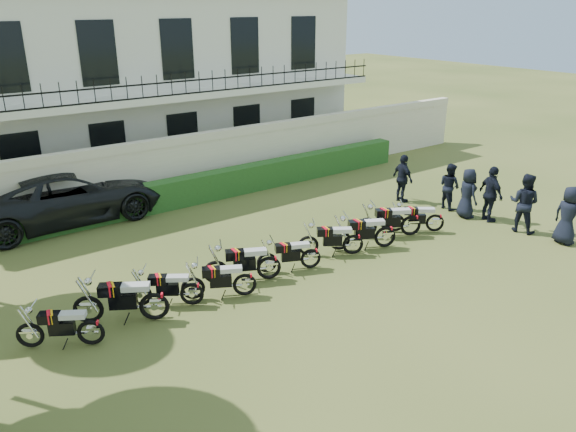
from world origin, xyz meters
The scene contains 21 objects.
ground centered at (0.00, 0.00, 0.00)m, with size 100.00×100.00×0.00m, color #3B4A1D.
perimeter_wall centered at (0.00, 8.00, 1.17)m, with size 30.00×0.35×2.30m.
hedge centered at (1.00, 7.20, 0.50)m, with size 18.00×0.60×1.00m, color #223F16.
building centered at (0.00, 13.96, 3.71)m, with size 20.40×9.60×7.40m.
motorcycle_0 centered at (-5.48, 0.38, 0.45)m, with size 1.58×1.02×0.98m.
motorcycle_1 centered at (-4.01, 0.52, 0.53)m, with size 1.87×1.18×1.15m.
motorcycle_2 centered at (-3.02, 0.63, 0.45)m, with size 1.52×1.08×0.97m.
motorcycle_3 centered at (-1.77, 0.28, 0.46)m, with size 1.65×0.95×0.99m.
motorcycle_4 centered at (-0.80, 0.65, 0.50)m, with size 1.84×1.00×1.09m.
motorcycle_5 centered at (0.47, 0.52, 0.44)m, with size 1.64×0.84×0.96m.
motorcycle_6 centered at (1.99, 0.51, 0.47)m, with size 1.62×1.09×1.02m.
motorcycle_7 centered at (3.09, 0.32, 0.50)m, with size 1.82×1.03×1.09m.
motorcycle_8 centered at (4.36, 0.49, 0.51)m, with size 1.81×1.09×1.10m.
motorcycle_9 centered at (5.21, 0.25, 0.45)m, with size 1.48×1.15×0.98m.
suv centered at (-3.71, 8.05, 0.86)m, with size 2.84×6.17×1.71m, color black.
officer_0 centered at (7.67, -2.60, 0.88)m, with size 0.86×0.56×1.77m, color black.
officer_1 centered at (7.47, -1.29, 0.94)m, with size 0.91×0.71×1.88m, color black.
officer_2 centered at (7.39, -0.15, 0.93)m, with size 1.09×0.45×1.86m, color black.
officer_3 centered at (7.11, 0.53, 0.84)m, with size 0.82×0.53×1.67m, color black.
officer_4 centered at (7.31, 1.43, 0.81)m, with size 0.79×0.61×1.62m, color black.
officer_5 centered at (6.53, 2.87, 0.87)m, with size 1.02×0.42×1.74m, color black.
Camera 1 is at (-8.12, -10.14, 6.74)m, focal length 35.00 mm.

